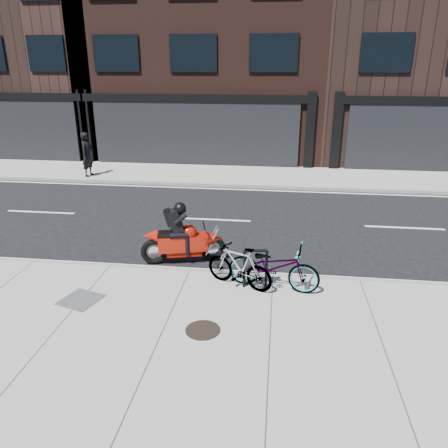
# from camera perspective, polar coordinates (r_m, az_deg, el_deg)

# --- Properties ---
(ground) EXTENTS (120.00, 120.00, 0.00)m
(ground) POSITION_cam_1_polar(r_m,az_deg,el_deg) (12.43, -2.70, -2.55)
(ground) COLOR black
(ground) RESTS_ON ground
(sidewalk_near) EXTENTS (60.00, 6.00, 0.13)m
(sidewalk_near) POSITION_cam_1_polar(r_m,az_deg,el_deg) (8.14, -8.89, -15.90)
(sidewalk_near) COLOR gray
(sidewalk_near) RESTS_ON ground
(sidewalk_far) EXTENTS (60.00, 3.50, 0.13)m
(sidewalk_far) POSITION_cam_1_polar(r_m,az_deg,el_deg) (19.71, 1.13, 6.40)
(sidewalk_far) COLOR gray
(sidewalk_far) RESTS_ON ground
(building_midwest) EXTENTS (10.00, 10.00, 12.00)m
(building_midwest) POSITION_cam_1_polar(r_m,az_deg,el_deg) (29.34, -22.97, 21.23)
(building_midwest) COLOR black
(building_midwest) RESTS_ON ground
(building_center) EXTENTS (12.00, 10.00, 14.50)m
(building_center) POSITION_cam_1_polar(r_m,az_deg,el_deg) (26.18, -1.83, 25.72)
(building_center) COLOR black
(building_center) RESTS_ON ground
(building_mideast) EXTENTS (12.00, 10.00, 12.50)m
(building_mideast) POSITION_cam_1_polar(r_m,az_deg,el_deg) (27.01, 26.35, 21.50)
(building_mideast) COLOR black
(building_mideast) RESTS_ON ground
(bike_rack) EXTENTS (0.54, 0.12, 0.91)m
(bike_rack) POSITION_cam_1_polar(r_m,az_deg,el_deg) (9.63, 4.13, -5.37)
(bike_rack) COLOR black
(bike_rack) RESTS_ON sidewalk_near
(bicycle_front) EXTENTS (2.13, 1.07, 1.07)m
(bicycle_front) POSITION_cam_1_polar(r_m,az_deg,el_deg) (9.62, 6.51, -5.50)
(bicycle_front) COLOR gray
(bicycle_front) RESTS_ON sidewalk_near
(bicycle_rear) EXTENTS (1.66, 1.08, 0.97)m
(bicycle_rear) POSITION_cam_1_polar(r_m,az_deg,el_deg) (9.67, 2.01, -5.55)
(bicycle_rear) COLOR gray
(bicycle_rear) RESTS_ON sidewalk_near
(motorcycle) EXTENTS (2.14, 0.83, 1.62)m
(motorcycle) POSITION_cam_1_polar(r_m,az_deg,el_deg) (11.08, -4.88, -1.86)
(motorcycle) COLOR black
(motorcycle) RESTS_ON ground
(pedestrian) EXTENTS (0.54, 0.75, 1.90)m
(pedestrian) POSITION_cam_1_polar(r_m,az_deg,el_deg) (20.01, -17.39, 8.68)
(pedestrian) COLOR black
(pedestrian) RESTS_ON sidewalk_far
(manhole_cover) EXTENTS (0.68, 0.68, 0.02)m
(manhole_cover) POSITION_cam_1_polar(r_m,az_deg,el_deg) (8.41, -2.79, -13.66)
(manhole_cover) COLOR black
(manhole_cover) RESTS_ON sidewalk_near
(utility_grate) EXTENTS (0.94, 0.94, 0.02)m
(utility_grate) POSITION_cam_1_polar(r_m,az_deg,el_deg) (9.82, -18.21, -9.38)
(utility_grate) COLOR #414143
(utility_grate) RESTS_ON sidewalk_near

